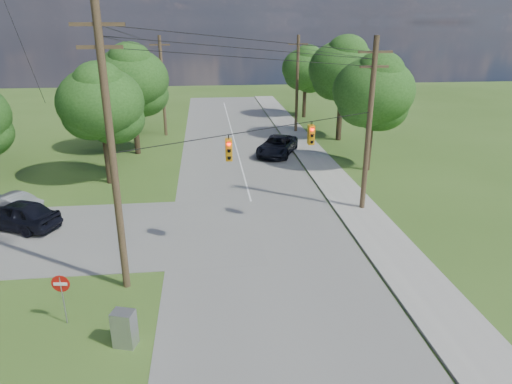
{
  "coord_description": "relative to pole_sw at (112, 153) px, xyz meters",
  "views": [
    {
      "loc": [
        -0.78,
        -17.94,
        11.16
      ],
      "look_at": [
        1.77,
        5.0,
        2.56
      ],
      "focal_mm": 32.0,
      "sensor_mm": 36.0,
      "label": 1
    }
  ],
  "objects": [
    {
      "name": "tree_e_mid",
      "position": [
        17.1,
        25.6,
        0.68
      ],
      "size": [
        6.6,
        6.6,
        9.64
      ],
      "color": "#3F2D1F",
      "rests_on": "ground"
    },
    {
      "name": "tree_w_near",
      "position": [
        -3.4,
        14.6,
        -0.3
      ],
      "size": [
        6.0,
        6.0,
        8.4
      ],
      "color": "#3F2D1F",
      "rests_on": "ground"
    },
    {
      "name": "tree_e_far",
      "position": [
        16.1,
        37.6,
        -0.31
      ],
      "size": [
        5.8,
        5.8,
        8.32
      ],
      "color": "#3F2D1F",
      "rests_on": "ground"
    },
    {
      "name": "traffic_signals",
      "position": [
        7.15,
        4.03,
        -0.73
      ],
      "size": [
        4.91,
        3.27,
        1.05
      ],
      "color": "orange",
      "rests_on": "ground"
    },
    {
      "name": "tree_w_far",
      "position": [
        -4.4,
        32.6,
        0.02
      ],
      "size": [
        6.0,
        6.0,
        8.73
      ],
      "color": "#3F2D1F",
      "rests_on": "ground"
    },
    {
      "name": "car_main_north",
      "position": [
        10.1,
        20.81,
        -5.38
      ],
      "size": [
        4.82,
        6.44,
        1.63
      ],
      "primitive_type": "imported",
      "rotation": [
        0.0,
        0.0,
        -0.41
      ],
      "color": "black",
      "rests_on": "main_road"
    },
    {
      "name": "do_not_enter_sign",
      "position": [
        -1.94,
        -2.51,
        -4.64
      ],
      "size": [
        0.72,
        0.13,
        2.15
      ],
      "rotation": [
        0.0,
        0.0,
        -0.12
      ],
      "color": "#949799",
      "rests_on": "ground"
    },
    {
      "name": "pole_north_w",
      "position": [
        -0.4,
        29.6,
        -1.1
      ],
      "size": [
        2.0,
        0.32,
        10.0
      ],
      "color": "brown",
      "rests_on": "ground"
    },
    {
      "name": "main_road",
      "position": [
        6.6,
        4.6,
        -6.21
      ],
      "size": [
        10.0,
        100.0,
        0.03
      ],
      "primitive_type": "cube",
      "color": "gray",
      "rests_on": "ground"
    },
    {
      "name": "car_cross_silver",
      "position": [
        -8.39,
        8.9,
        -5.48
      ],
      "size": [
        4.56,
        3.15,
        1.43
      ],
      "primitive_type": "imported",
      "rotation": [
        0.0,
        0.0,
        -1.99
      ],
      "color": "#A4A7AB",
      "rests_on": "cross_road"
    },
    {
      "name": "car_cross_dark",
      "position": [
        -7.07,
        6.95,
        -5.35
      ],
      "size": [
        5.33,
        3.87,
        1.69
      ],
      "primitive_type": "imported",
      "rotation": [
        0.0,
        0.0,
        -2.0
      ],
      "color": "black",
      "rests_on": "cross_road"
    },
    {
      "name": "power_lines",
      "position": [
        6.1,
        11.14,
        2.93
      ],
      "size": [
        13.93,
        29.62,
        4.93
      ],
      "color": "black",
      "rests_on": "ground"
    },
    {
      "name": "tree_w_mid",
      "position": [
        -2.4,
        22.6,
        0.35
      ],
      "size": [
        6.4,
        6.4,
        9.22
      ],
      "color": "#3F2D1F",
      "rests_on": "ground"
    },
    {
      "name": "control_cabinet",
      "position": [
        0.59,
        -4.11,
        -5.51
      ],
      "size": [
        0.93,
        0.78,
        1.43
      ],
      "primitive_type": "cube",
      "rotation": [
        0.0,
        0.0,
        -0.3
      ],
      "color": "#949799",
      "rests_on": "ground"
    },
    {
      "name": "pole_north_e",
      "position": [
        13.5,
        29.6,
        -1.1
      ],
      "size": [
        2.0,
        0.32,
        10.0
      ],
      "color": "brown",
      "rests_on": "ground"
    },
    {
      "name": "pole_sw",
      "position": [
        0.0,
        0.0,
        0.0
      ],
      "size": [
        2.0,
        0.32,
        12.0
      ],
      "color": "brown",
      "rests_on": "ground"
    },
    {
      "name": "ground",
      "position": [
        4.6,
        -0.4,
        -6.23
      ],
      "size": [
        140.0,
        140.0,
        0.0
      ],
      "primitive_type": "plane",
      "color": "#3A5B1E",
      "rests_on": "ground"
    },
    {
      "name": "tree_e_near",
      "position": [
        16.6,
        15.6,
        0.02
      ],
      "size": [
        6.2,
        6.2,
        8.81
      ],
      "color": "#3F2D1F",
      "rests_on": "ground"
    },
    {
      "name": "sidewalk_east",
      "position": [
        13.3,
        4.6,
        -6.17
      ],
      "size": [
        2.6,
        100.0,
        0.12
      ],
      "primitive_type": "cube",
      "color": "#ADABA2",
      "rests_on": "ground"
    },
    {
      "name": "pole_ne",
      "position": [
        13.5,
        7.6,
        -0.76
      ],
      "size": [
        2.0,
        0.32,
        10.5
      ],
      "color": "brown",
      "rests_on": "ground"
    }
  ]
}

